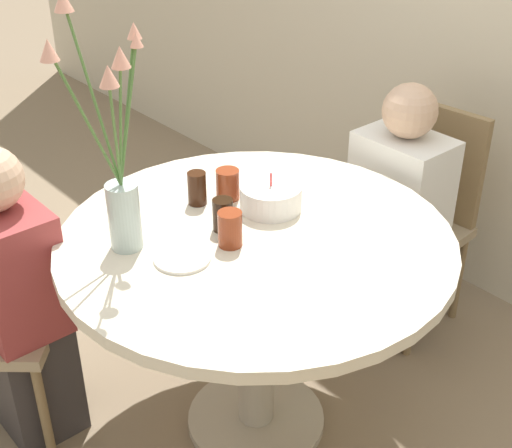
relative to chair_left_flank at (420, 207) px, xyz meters
name	(u,v)px	position (x,y,z in m)	size (l,w,h in m)	color
ground_plane	(256,421)	(0.07, -0.93, -0.51)	(16.00, 16.00, 0.00)	#89755B
dining_table	(256,274)	(0.07, -0.93, 0.13)	(1.21, 1.21, 0.78)	beige
chair_left_flank	(420,207)	(0.00, 0.00, 0.00)	(0.43, 0.43, 0.90)	#9E896B
birthday_cake	(271,197)	(-0.03, -0.79, 0.31)	(0.20, 0.20, 0.13)	white
flower_vase	(117,172)	(-0.13, -1.27, 0.52)	(0.27, 0.33, 0.73)	#B2C6C1
side_plate	(182,258)	(0.03, -1.18, 0.28)	(0.16, 0.16, 0.01)	silver
drink_glass_0	(230,229)	(0.06, -1.02, 0.33)	(0.07, 0.07, 0.11)	maroon
drink_glass_1	(228,184)	(-0.17, -0.85, 0.32)	(0.08, 0.08, 0.10)	maroon
drink_glass_2	(223,215)	(-0.02, -0.99, 0.32)	(0.06, 0.06, 0.10)	black
drink_glass_3	(197,188)	(-0.21, -0.95, 0.33)	(0.06, 0.06, 0.11)	#33190C
person_boy	(397,223)	(0.01, -0.16, -0.01)	(0.34, 0.24, 1.06)	#383333
person_woman	(17,307)	(-0.45, -1.51, -0.01)	(0.34, 0.24, 1.06)	#383333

